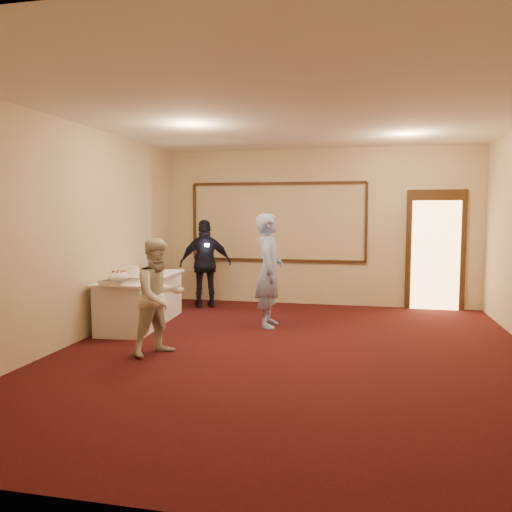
{
  "coord_description": "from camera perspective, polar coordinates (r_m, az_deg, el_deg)",
  "views": [
    {
      "loc": [
        0.84,
        -6.16,
        1.78
      ],
      "look_at": [
        -0.68,
        0.94,
        1.15
      ],
      "focal_mm": 35.0,
      "sensor_mm": 36.0,
      "label": 1
    }
  ],
  "objects": [
    {
      "name": "buffet_table",
      "position": [
        8.2,
        -12.95,
        -4.94
      ],
      "size": [
        0.95,
        2.14,
        0.77
      ],
      "color": "white",
      "rests_on": "floor"
    },
    {
      "name": "plate_stack_a",
      "position": [
        8.18,
        -13.83,
        -1.71
      ],
      "size": [
        0.19,
        0.19,
        0.16
      ],
      "color": "white",
      "rests_on": "buffet_table"
    },
    {
      "name": "tart",
      "position": [
        7.86,
        -12.09,
        -2.32
      ],
      "size": [
        0.3,
        0.3,
        0.06
      ],
      "color": "white",
      "rests_on": "buffet_table"
    },
    {
      "name": "cupcake_stand",
      "position": [
        8.93,
        -11.65,
        -0.7
      ],
      "size": [
        0.28,
        0.28,
        0.4
      ],
      "color": "#D25570",
      "rests_on": "buffet_table"
    },
    {
      "name": "man",
      "position": [
        7.75,
        1.53,
        -1.68
      ],
      "size": [
        0.46,
        0.67,
        1.77
      ],
      "primitive_type": "imported",
      "rotation": [
        0.0,
        0.0,
        1.63
      ],
      "color": "#8BA7E5",
      "rests_on": "floor"
    },
    {
      "name": "camera_flash",
      "position": [
        9.13,
        -5.63,
        1.25
      ],
      "size": [
        0.08,
        0.05,
        0.05
      ],
      "primitive_type": "cube",
      "rotation": [
        0.0,
        0.0,
        0.22
      ],
      "color": "white",
      "rests_on": "guest"
    },
    {
      "name": "woman",
      "position": [
        6.38,
        -10.97,
        -4.59
      ],
      "size": [
        0.85,
        0.9,
        1.46
      ],
      "primitive_type": "imported",
      "rotation": [
        0.0,
        0.0,
        1.02
      ],
      "color": "silver",
      "rests_on": "floor"
    },
    {
      "name": "pavlova_tray",
      "position": [
        7.31,
        -15.41,
        -2.53
      ],
      "size": [
        0.41,
        0.54,
        0.19
      ],
      "color": "#AAACB0",
      "rests_on": "buffet_table"
    },
    {
      "name": "doorway",
      "position": [
        9.72,
        19.83,
        0.54
      ],
      "size": [
        1.05,
        0.07,
        2.2
      ],
      "color": "#301F0E",
      "rests_on": "floor"
    },
    {
      "name": "wall_molding",
      "position": [
        9.77,
        2.45,
        3.91
      ],
      "size": [
        3.45,
        0.04,
        1.55
      ],
      "color": "#301F0E",
      "rests_on": "room_walls"
    },
    {
      "name": "floor",
      "position": [
        6.46,
        4.24,
        -11.04
      ],
      "size": [
        7.0,
        7.0,
        0.0
      ],
      "primitive_type": "plane",
      "color": "black",
      "rests_on": "ground"
    },
    {
      "name": "plate_stack_b",
      "position": [
        8.36,
        -10.99,
        -1.55
      ],
      "size": [
        0.18,
        0.18,
        0.15
      ],
      "color": "white",
      "rests_on": "buffet_table"
    },
    {
      "name": "guest",
      "position": [
        9.42,
        -5.77,
        -0.87
      ],
      "size": [
        1.05,
        0.76,
        1.65
      ],
      "primitive_type": "imported",
      "rotation": [
        0.0,
        0.0,
        3.55
      ],
      "color": "black",
      "rests_on": "floor"
    },
    {
      "name": "room_walls",
      "position": [
        6.22,
        4.36,
        7.2
      ],
      "size": [
        6.04,
        7.04,
        3.02
      ],
      "color": "beige",
      "rests_on": "floor"
    }
  ]
}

